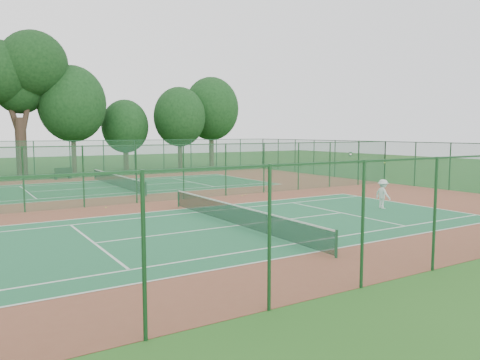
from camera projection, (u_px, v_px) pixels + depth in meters
name	position (u px, v px, depth m)	size (l,w,h in m)	color
ground	(161.00, 201.00, 28.78)	(120.00, 120.00, 0.00)	#225119
red_pad	(161.00, 201.00, 28.78)	(40.00, 36.00, 0.01)	brown
court_near	(237.00, 226.00, 21.17)	(23.77, 10.97, 0.01)	#1F6540
court_far	(117.00, 187.00, 36.39)	(23.77, 10.97, 0.01)	#1D5D33
fence_north	(87.00, 159.00, 43.83)	(40.00, 0.09, 3.50)	#184A2A
fence_south	(401.00, 219.00, 13.38)	(40.00, 0.09, 3.50)	#194B2D
fence_east	(385.00, 162.00, 39.08)	(0.09, 36.00, 3.50)	#184828
fence_divider	(161.00, 173.00, 28.60)	(40.00, 0.09, 3.50)	#18482C
tennis_net_near	(237.00, 214.00, 21.12)	(0.10, 12.90, 0.97)	#153A22
tennis_net_far	(117.00, 180.00, 36.34)	(0.10, 12.90, 0.97)	#13361F
player_near	(383.00, 194.00, 25.82)	(1.05, 0.60, 1.62)	white
bench	(63.00, 173.00, 42.10)	(1.77, 0.97, 1.05)	black
stray_ball_a	(246.00, 194.00, 31.55)	(0.07, 0.07, 0.07)	gold
stray_ball_b	(242.00, 196.00, 31.00)	(0.07, 0.07, 0.07)	gold
stray_ball_c	(106.00, 207.00, 26.13)	(0.07, 0.07, 0.07)	#D9F539
big_tree	(19.00, 73.00, 45.07)	(9.15, 6.70, 14.06)	#31231B
evergreen_row	(78.00, 172.00, 49.55)	(39.00, 5.00, 12.00)	black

